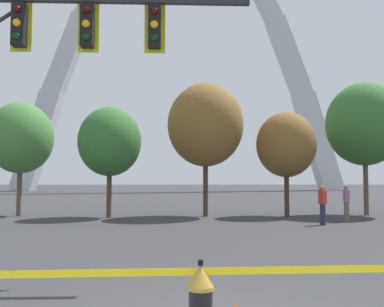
# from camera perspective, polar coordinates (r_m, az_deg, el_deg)

# --- Properties ---
(caution_tape_barrier) EXTENTS (6.20, 0.25, 0.94)m
(caution_tape_barrier) POSITION_cam_1_polar(r_m,az_deg,el_deg) (4.83, -3.92, -17.86)
(caution_tape_barrier) COLOR #232326
(caution_tape_barrier) RESTS_ON ground
(monument_arch) EXTENTS (50.16, 3.05, 45.61)m
(monument_arch) POSITION_cam_1_polar(r_m,az_deg,el_deg) (67.44, -1.73, 12.20)
(monument_arch) COLOR silver
(monument_arch) RESTS_ON ground
(tree_far_left) EXTENTS (3.26, 3.26, 5.70)m
(tree_far_left) POSITION_cam_1_polar(r_m,az_deg,el_deg) (23.12, -21.99, 1.93)
(tree_far_left) COLOR brown
(tree_far_left) RESTS_ON ground
(tree_left_mid) EXTENTS (3.04, 3.04, 5.32)m
(tree_left_mid) POSITION_cam_1_polar(r_m,az_deg,el_deg) (20.98, -10.97, 1.55)
(tree_left_mid) COLOR brown
(tree_left_mid) RESTS_ON ground
(tree_center_left) EXTENTS (3.77, 3.77, 6.61)m
(tree_center_left) POSITION_cam_1_polar(r_m,az_deg,el_deg) (21.24, 1.81, 3.82)
(tree_center_left) COLOR #473323
(tree_center_left) RESTS_ON ground
(tree_center_right) EXTENTS (2.96, 2.96, 5.19)m
(tree_center_right) POSITION_cam_1_polar(r_m,az_deg,el_deg) (21.75, 12.49, 1.15)
(tree_center_right) COLOR #473323
(tree_center_right) RESTS_ON ground
(tree_right_mid) EXTENTS (3.89, 3.89, 6.80)m
(tree_right_mid) POSITION_cam_1_polar(r_m,az_deg,el_deg) (23.65, 22.09, 3.66)
(tree_right_mid) COLOR brown
(tree_right_mid) RESTS_ON ground
(pedestrian_walking_left) EXTENTS (0.25, 0.37, 1.59)m
(pedestrian_walking_left) POSITION_cam_1_polar(r_m,az_deg,el_deg) (19.64, 19.97, -6.23)
(pedestrian_walking_left) COLOR brown
(pedestrian_walking_left) RESTS_ON ground
(pedestrian_standing_center) EXTENTS (0.38, 0.38, 1.59)m
(pedestrian_standing_center) POSITION_cam_1_polar(r_m,az_deg,el_deg) (18.00, 17.09, -6.56)
(pedestrian_standing_center) COLOR #232847
(pedestrian_standing_center) RESTS_ON ground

